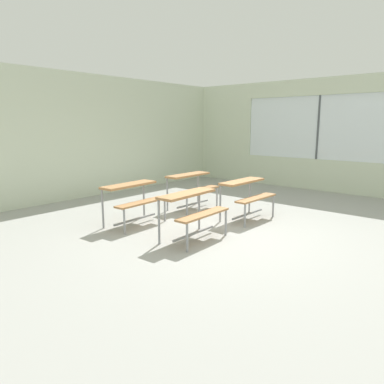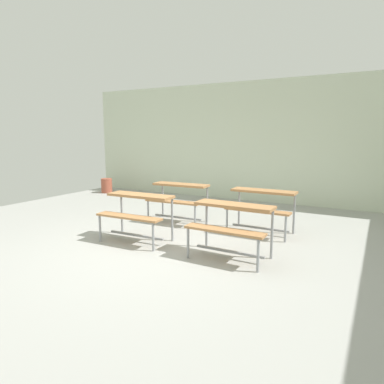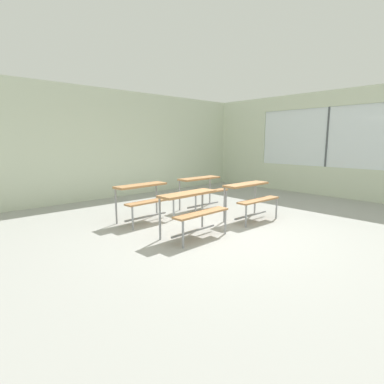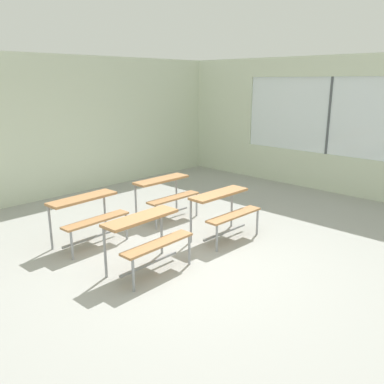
% 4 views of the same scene
% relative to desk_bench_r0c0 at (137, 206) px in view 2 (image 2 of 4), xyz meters
% --- Properties ---
extents(ground, '(10.00, 9.00, 0.05)m').
position_rel_desk_bench_r0c0_xyz_m(ground, '(0.49, -0.28, -0.59)').
color(ground, '#9E9E99').
extents(wall_back, '(10.00, 0.12, 3.00)m').
position_rel_desk_bench_r0c0_xyz_m(wall_back, '(0.49, 4.22, 0.94)').
color(wall_back, beige).
rests_on(wall_back, ground).
extents(desk_bench_r0c0, '(1.12, 0.63, 0.74)m').
position_rel_desk_bench_r0c0_xyz_m(desk_bench_r0c0, '(0.00, 0.00, 0.00)').
color(desk_bench_r0c0, '#A87547').
rests_on(desk_bench_r0c0, ground).
extents(desk_bench_r0c1, '(1.11, 0.61, 0.74)m').
position_rel_desk_bench_r0c0_xyz_m(desk_bench_r0c1, '(1.60, 0.00, 0.00)').
color(desk_bench_r0c1, '#A87547').
rests_on(desk_bench_r0c1, ground).
extents(desk_bench_r1c0, '(1.13, 0.65, 0.74)m').
position_rel_desk_bench_r0c0_xyz_m(desk_bench_r1c0, '(-0.05, 1.35, 0.00)').
color(desk_bench_r1c0, '#A87547').
rests_on(desk_bench_r1c0, ground).
extents(desk_bench_r1c1, '(1.10, 0.60, 0.74)m').
position_rel_desk_bench_r0c0_xyz_m(desk_bench_r1c1, '(1.59, 1.37, 0.00)').
color(desk_bench_r1c1, '#A87547').
rests_on(desk_bench_r1c1, ground).
extents(trash_bin, '(0.31, 0.31, 0.42)m').
position_rel_desk_bench_r0c0_xyz_m(trash_bin, '(-3.69, 3.30, -0.36)').
color(trash_bin, '#9E4C38').
rests_on(trash_bin, ground).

